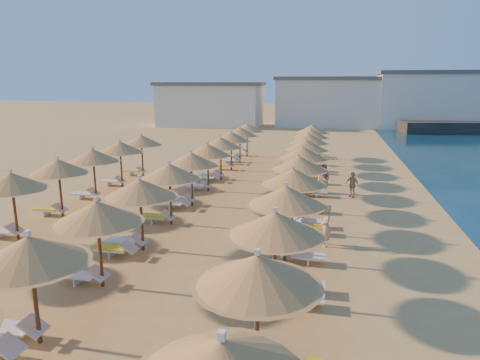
% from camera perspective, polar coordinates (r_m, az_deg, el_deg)
% --- Properties ---
extents(ground, '(220.00, 220.00, 0.00)m').
position_cam_1_polar(ground, '(20.37, 0.44, -6.21)').
color(ground, tan).
rests_on(ground, ground).
extents(hotel_blocks, '(47.54, 11.63, 8.10)m').
position_cam_1_polar(hotel_blocks, '(65.40, 11.88, 10.19)').
color(hotel_blocks, silver).
rests_on(hotel_blocks, ground).
extents(parasol_row_east, '(3.01, 35.44, 3.12)m').
position_cam_1_polar(parasol_row_east, '(22.15, 7.84, 2.11)').
color(parasol_row_east, brown).
rests_on(parasol_row_east, ground).
extents(parasol_row_west, '(3.01, 35.44, 3.12)m').
position_cam_1_polar(parasol_row_west, '(23.25, -6.54, 2.67)').
color(parasol_row_west, brown).
rests_on(parasol_row_west, ground).
extents(parasol_row_inland, '(3.01, 19.23, 3.12)m').
position_cam_1_polar(parasol_row_inland, '(24.30, -20.93, 2.34)').
color(parasol_row_inland, brown).
rests_on(parasol_row_inland, ground).
extents(loungers, '(14.69, 33.94, 0.66)m').
position_cam_1_polar(loungers, '(23.08, -3.11, -2.98)').
color(loungers, silver).
rests_on(loungers, ground).
extents(beachgoer_a, '(0.55, 0.72, 1.77)m').
position_cam_1_polar(beachgoer_a, '(18.14, 11.41, -5.98)').
color(beachgoer_a, tan).
rests_on(beachgoer_a, ground).
extents(beachgoer_c, '(0.92, 0.85, 1.52)m').
position_cam_1_polar(beachgoer_c, '(26.08, 14.73, -0.57)').
color(beachgoer_c, tan).
rests_on(beachgoer_c, ground).
extents(beachgoer_b, '(1.12, 1.12, 1.83)m').
position_cam_1_polar(beachgoer_b, '(26.38, 11.10, 0.12)').
color(beachgoer_b, tan).
rests_on(beachgoer_b, ground).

